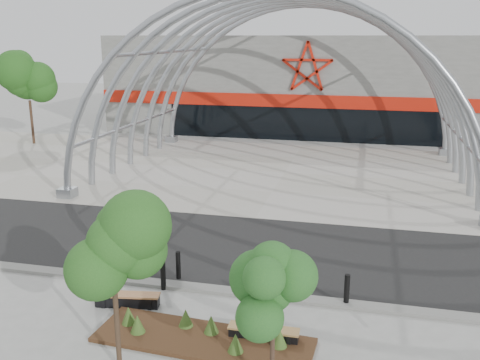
# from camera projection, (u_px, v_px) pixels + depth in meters

# --- Properties ---
(ground) EXTENTS (140.00, 140.00, 0.00)m
(ground) POSITION_uv_depth(u_px,v_px,m) (212.00, 287.00, 17.49)
(ground) COLOR gray
(ground) RESTS_ON ground
(road) EXTENTS (140.00, 7.00, 0.02)m
(road) POSITION_uv_depth(u_px,v_px,m) (237.00, 247.00, 20.78)
(road) COLOR black
(road) RESTS_ON ground
(forecourt) EXTENTS (60.00, 17.00, 0.04)m
(forecourt) POSITION_uv_depth(u_px,v_px,m) (285.00, 173.00, 32.04)
(forecourt) COLOR #AAA699
(forecourt) RESTS_ON ground
(kerb) EXTENTS (60.00, 0.50, 0.12)m
(kerb) POSITION_uv_depth(u_px,v_px,m) (209.00, 289.00, 17.24)
(kerb) COLOR slate
(kerb) RESTS_ON ground
(arena_building) EXTENTS (34.00, 15.24, 8.00)m
(arena_building) POSITION_uv_depth(u_px,v_px,m) (316.00, 82.00, 47.86)
(arena_building) COLOR slate
(arena_building) RESTS_ON ground
(vault_canopy) EXTENTS (20.80, 15.80, 20.36)m
(vault_canopy) POSITION_uv_depth(u_px,v_px,m) (285.00, 173.00, 32.04)
(vault_canopy) COLOR #94989E
(vault_canopy) RESTS_ON ground
(planting_bed) EXTENTS (6.02, 2.18, 0.63)m
(planting_bed) POSITION_uv_depth(u_px,v_px,m) (201.00, 336.00, 14.39)
(planting_bed) COLOR #311F13
(planting_bed) RESTS_ON ground
(street_tree_0) EXTENTS (1.78, 1.78, 4.06)m
(street_tree_0) POSITION_uv_depth(u_px,v_px,m) (113.00, 258.00, 12.56)
(street_tree_0) COLOR #302318
(street_tree_0) RESTS_ON ground
(street_tree_1) EXTENTS (1.37, 1.37, 3.24)m
(street_tree_1) POSITION_uv_depth(u_px,v_px,m) (273.00, 297.00, 11.95)
(street_tree_1) COLOR black
(street_tree_1) RESTS_ON ground
(bench_0) EXTENTS (1.99, 0.73, 0.41)m
(bench_0) POSITION_uv_depth(u_px,v_px,m) (128.00, 300.00, 16.24)
(bench_0) COLOR black
(bench_0) RESTS_ON ground
(bench_1) EXTENTS (1.92, 0.44, 0.40)m
(bench_1) POSITION_uv_depth(u_px,v_px,m) (264.00, 335.00, 14.37)
(bench_1) COLOR black
(bench_1) RESTS_ON ground
(bollard_0) EXTENTS (0.18, 0.18, 1.12)m
(bollard_0) POSITION_uv_depth(u_px,v_px,m) (97.00, 289.00, 16.15)
(bollard_0) COLOR black
(bollard_0) RESTS_ON ground
(bollard_1) EXTENTS (0.17, 0.17, 1.04)m
(bollard_1) POSITION_uv_depth(u_px,v_px,m) (163.00, 275.00, 17.24)
(bollard_1) COLOR black
(bollard_1) RESTS_ON ground
(bollard_2) EXTENTS (0.16, 0.16, 0.99)m
(bollard_2) POSITION_uv_depth(u_px,v_px,m) (178.00, 265.00, 17.99)
(bollard_2) COLOR black
(bollard_2) RESTS_ON ground
(bollard_3) EXTENTS (0.16, 0.16, 1.00)m
(bollard_3) POSITION_uv_depth(u_px,v_px,m) (272.00, 298.00, 15.75)
(bollard_3) COLOR black
(bollard_3) RESTS_ON ground
(bollard_4) EXTENTS (0.16, 0.16, 1.03)m
(bollard_4) POSITION_uv_depth(u_px,v_px,m) (347.00, 290.00, 16.18)
(bollard_4) COLOR black
(bollard_4) RESTS_ON ground
(bg_tree_0) EXTENTS (3.00, 3.00, 6.45)m
(bg_tree_0) POSITION_uv_depth(u_px,v_px,m) (28.00, 82.00, 39.55)
(bg_tree_0) COLOR #301D13
(bg_tree_0) RESTS_ON ground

